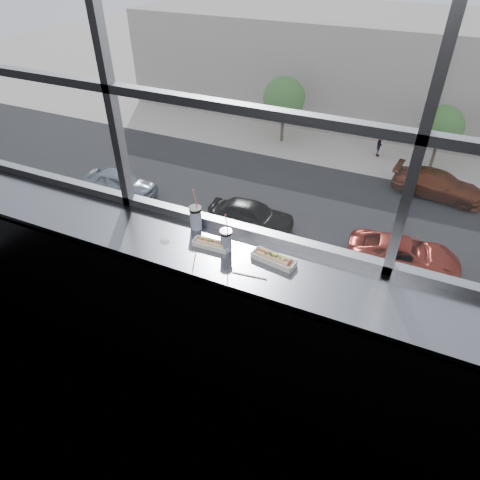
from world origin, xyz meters
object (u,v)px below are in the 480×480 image
at_px(car_far_b, 439,181).
at_px(hotdog_tray_left, 212,244).
at_px(hotdog_tray_right, 274,258).
at_px(car_near_a, 120,179).
at_px(loose_straw, 249,276).
at_px(car_near_b, 251,211).
at_px(pedestrian_b, 380,143).
at_px(wrapper, 165,239).
at_px(tree_center, 442,127).
at_px(car_near_c, 405,250).
at_px(soda_cup_left, 196,217).
at_px(soda_cup_right, 226,239).
at_px(tree_left, 284,99).

bearing_deg(car_far_b, hotdog_tray_left, -179.65).
bearing_deg(hotdog_tray_right, car_near_a, 143.05).
height_order(loose_straw, car_near_b, loose_straw).
distance_m(car_near_b, pedestrian_b, 13.28).
height_order(hotdog_tray_left, wrapper, hotdog_tray_left).
xyz_separation_m(loose_straw, tree_center, (1.60, 28.41, -9.11)).
distance_m(car_near_c, tree_center, 12.16).
xyz_separation_m(soda_cup_left, wrapper, (-0.12, -0.23, -0.09)).
relative_size(car_near_b, pedestrian_b, 3.19).
relative_size(car_near_a, tree_center, 1.42).
distance_m(car_near_c, car_near_a, 17.04).
bearing_deg(car_far_b, car_near_b, 137.54).
relative_size(soda_cup_right, pedestrian_b, 0.15).
bearing_deg(soda_cup_left, car_near_a, 133.43).
bearing_deg(tree_left, car_near_a, -117.63).
bearing_deg(soda_cup_right, car_near_a, 133.76).
height_order(soda_cup_left, car_far_b, soda_cup_left).
bearing_deg(tree_center, soda_cup_right, -93.76).
relative_size(soda_cup_left, car_far_b, 0.05).
xyz_separation_m(soda_cup_left, car_near_a, (-15.23, 16.09, -11.09)).
bearing_deg(tree_center, car_far_b, -80.91).
bearing_deg(soda_cup_right, hotdog_tray_right, 1.93).
relative_size(car_near_c, tree_center, 1.36).
relative_size(tree_left, tree_center, 1.12).
distance_m(wrapper, car_near_b, 20.63).
relative_size(hotdog_tray_left, wrapper, 3.07).
xyz_separation_m(soda_cup_left, soda_cup_right, (0.31, -0.14, -0.01)).
xyz_separation_m(car_far_b, tree_center, (-0.64, 4.00, 1.88)).
distance_m(hotdog_tray_left, soda_cup_left, 0.27).
height_order(car_near_a, pedestrian_b, car_near_a).
relative_size(hotdog_tray_right, tree_center, 0.07).
bearing_deg(car_near_a, loose_straw, -139.29).
distance_m(wrapper, pedestrian_b, 30.77).
bearing_deg(soda_cup_left, hotdog_tray_left, -36.97).
bearing_deg(car_near_c, hotdog_tray_right, 169.27).
bearing_deg(soda_cup_right, tree_left, 108.16).
bearing_deg(soda_cup_right, wrapper, -168.57).
xyz_separation_m(hotdog_tray_left, tree_center, (1.96, 28.24, -9.13)).
xyz_separation_m(wrapper, car_near_b, (-6.25, 16.32, -10.96)).
relative_size(hotdog_tray_left, soda_cup_right, 0.88).
bearing_deg(hotdog_tray_right, hotdog_tray_left, -167.97).
bearing_deg(loose_straw, car_near_b, 105.61).
distance_m(soda_cup_right, wrapper, 0.45).
distance_m(soda_cup_right, tree_center, 29.75).
bearing_deg(car_far_b, loose_straw, -178.78).
distance_m(car_near_b, tree_center, 14.84).
relative_size(pedestrian_b, tree_left, 0.41).
distance_m(car_far_b, car_near_c, 8.06).
xyz_separation_m(loose_straw, car_near_c, (1.24, 16.41, -11.05)).
distance_m(loose_straw, car_near_b, 20.92).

